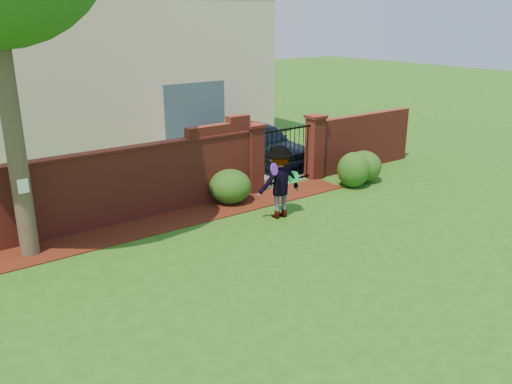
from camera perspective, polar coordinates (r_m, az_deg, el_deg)
ground at (r=10.27m, az=2.01°, el=-8.20°), size 80.00×80.00×0.01m
mulch_bed at (r=12.44m, az=-11.04°, el=-3.56°), size 11.10×1.08×0.03m
brick_wall at (r=12.36m, az=-17.06°, el=0.30°), size 8.70×0.31×2.16m
brick_wall_return at (r=17.05m, az=11.32°, el=5.36°), size 4.00×0.25×1.70m
pillar_left at (r=14.30m, az=-0.25°, el=3.66°), size 0.50×0.50×1.88m
pillar_right at (r=15.65m, az=6.32°, el=4.85°), size 0.50×0.50×1.88m
iron_gate at (r=14.97m, az=3.17°, el=3.91°), size 1.78×0.03×1.60m
driveway at (r=18.36m, az=-4.79°, el=3.86°), size 3.20×8.00×0.01m
house at (r=20.39m, az=-17.32°, el=13.58°), size 12.40×6.40×6.30m
car at (r=17.10m, az=0.88°, el=5.16°), size 1.90×4.09×1.36m
paper_notice at (r=11.07m, az=-23.68°, el=0.57°), size 0.20×0.01×0.28m
shrub_left at (r=13.59m, az=-2.78°, el=0.59°), size 1.08×1.08×0.88m
shrub_middle at (r=15.11m, az=10.39°, el=2.35°), size 0.90×0.90×0.99m
shrub_right at (r=15.68m, az=11.46°, el=2.71°), size 1.02×1.02×0.90m
man at (r=12.49m, az=2.56°, el=1.05°), size 1.20×0.78×1.75m
frisbee_purple at (r=11.93m, az=1.96°, el=2.46°), size 0.30×0.19×0.28m
frisbee_green at (r=12.55m, az=4.03°, el=1.61°), size 0.30×0.11×0.29m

